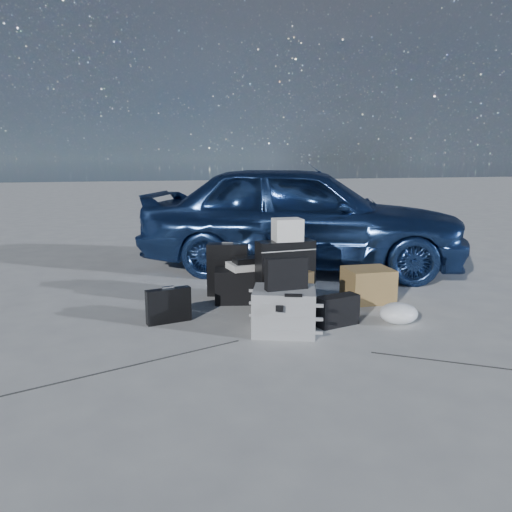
% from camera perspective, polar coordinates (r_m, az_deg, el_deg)
% --- Properties ---
extents(ground, '(60.00, 60.00, 0.00)m').
position_cam_1_polar(ground, '(4.45, 5.61, -7.81)').
color(ground, '#B7B7B2').
rests_on(ground, ground).
extents(car, '(4.42, 3.21, 1.40)m').
position_cam_1_polar(car, '(6.54, 5.22, 4.55)').
color(car, navy).
rests_on(car, ground).
extents(pelican_case, '(0.63, 0.57, 0.37)m').
position_cam_1_polar(pelican_case, '(4.20, 3.23, -6.25)').
color(pelican_case, '#96989B').
rests_on(pelican_case, ground).
extents(laptop_bag, '(0.36, 0.11, 0.27)m').
position_cam_1_polar(laptop_bag, '(4.11, 3.49, -2.02)').
color(laptop_bag, black).
rests_on(laptop_bag, pelican_case).
extents(briefcase, '(0.41, 0.17, 0.31)m').
position_cam_1_polar(briefcase, '(4.51, -9.96, -5.60)').
color(briefcase, black).
rests_on(briefcase, ground).
extents(suitcase_left, '(0.46, 0.29, 0.56)m').
position_cam_1_polar(suitcase_left, '(5.29, -3.23, -1.57)').
color(suitcase_left, black).
rests_on(suitcase_left, ground).
extents(suitcase_right, '(0.57, 0.24, 0.66)m').
position_cam_1_polar(suitcase_right, '(4.82, 3.36, -2.16)').
color(suitcase_right, black).
rests_on(suitcase_right, ground).
extents(white_carton, '(0.27, 0.22, 0.21)m').
position_cam_1_polar(white_carton, '(4.76, 3.61, 3.03)').
color(white_carton, silver).
rests_on(white_carton, suitcase_right).
extents(duffel_bag, '(0.73, 0.43, 0.34)m').
position_cam_1_polar(duffel_bag, '(5.07, -0.85, -3.38)').
color(duffel_bag, black).
rests_on(duffel_bag, ground).
extents(flat_box_white, '(0.41, 0.33, 0.07)m').
position_cam_1_polar(flat_box_white, '(5.03, -0.97, -1.12)').
color(flat_box_white, silver).
rests_on(flat_box_white, duffel_bag).
extents(flat_box_black, '(0.28, 0.21, 0.06)m').
position_cam_1_polar(flat_box_black, '(5.00, -1.02, -0.48)').
color(flat_box_black, black).
rests_on(flat_box_black, flat_box_white).
extents(kraft_bag, '(0.36, 0.28, 0.41)m').
position_cam_1_polar(kraft_bag, '(4.63, 4.42, -4.34)').
color(kraft_bag, olive).
rests_on(kraft_bag, ground).
extents(cardboard_box, '(0.47, 0.42, 0.34)m').
position_cam_1_polar(cardboard_box, '(5.22, 12.67, -3.23)').
color(cardboard_box, olive).
rests_on(cardboard_box, ground).
extents(plastic_bag, '(0.39, 0.35, 0.19)m').
position_cam_1_polar(plastic_bag, '(4.60, 15.97, -6.31)').
color(plastic_bag, white).
rests_on(plastic_bag, ground).
extents(messenger_bag, '(0.40, 0.23, 0.27)m').
position_cam_1_polar(messenger_bag, '(4.43, 9.30, -6.17)').
color(messenger_bag, black).
rests_on(messenger_bag, ground).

